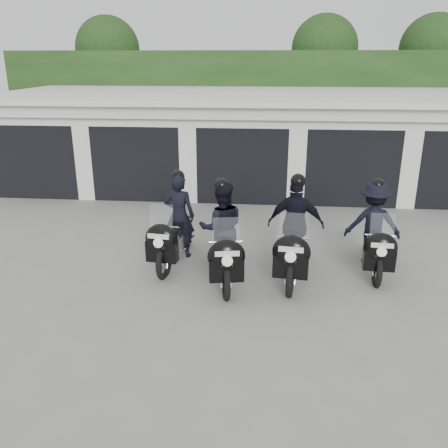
# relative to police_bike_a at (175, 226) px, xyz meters

# --- Properties ---
(ground) EXTENTS (80.00, 80.00, 0.00)m
(ground) POSITION_rel_police_bike_a_xyz_m (1.13, -1.23, -0.77)
(ground) COLOR gray
(ground) RESTS_ON ground
(garage_block) EXTENTS (16.40, 6.80, 2.96)m
(garage_block) POSITION_rel_police_bike_a_xyz_m (1.13, 6.83, 0.65)
(garage_block) COLOR silver
(garage_block) RESTS_ON ground
(background_vegetation) EXTENTS (20.00, 3.90, 5.80)m
(background_vegetation) POSITION_rel_police_bike_a_xyz_m (1.51, 11.69, 2.00)
(background_vegetation) COLOR #183312
(background_vegetation) RESTS_ON ground
(police_bike_a) EXTENTS (0.83, 2.24, 1.95)m
(police_bike_a) POSITION_rel_police_bike_a_xyz_m (0.00, 0.00, 0.00)
(police_bike_a) COLOR black
(police_bike_a) RESTS_ON ground
(police_bike_b) EXTENTS (1.05, 2.26, 1.98)m
(police_bike_b) POSITION_rel_police_bike_a_xyz_m (1.04, -0.61, 0.06)
(police_bike_b) COLOR black
(police_bike_b) RESTS_ON ground
(police_bike_c) EXTENTS (1.17, 2.34, 2.04)m
(police_bike_c) POSITION_rel_police_bike_a_xyz_m (2.43, -0.34, 0.09)
(police_bike_c) COLOR black
(police_bike_c) RESTS_ON ground
(police_bike_d) EXTENTS (1.16, 2.15, 1.87)m
(police_bike_d) POSITION_rel_police_bike_a_xyz_m (4.04, 0.12, 0.02)
(police_bike_d) COLOR black
(police_bike_d) RESTS_ON ground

